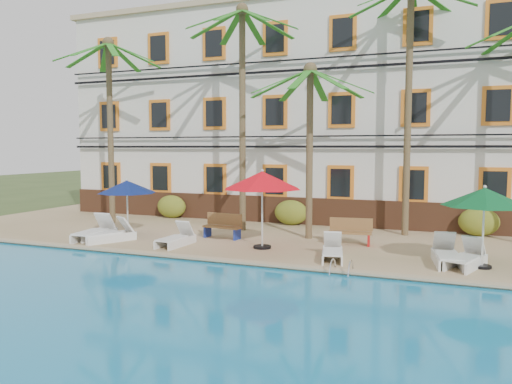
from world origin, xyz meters
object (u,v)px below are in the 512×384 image
at_px(lounger_b, 110,234).
at_px(palm_c, 310,123).
at_px(lounger_a, 95,232).
at_px(lounger_c, 176,238).
at_px(umbrella_blue, 127,187).
at_px(palm_d, 409,76).
at_px(lounger_d, 332,251).
at_px(lounger_e, 447,255).
at_px(lounger_f, 466,258).
at_px(palm_b, 242,88).
at_px(bench_left, 223,226).
at_px(palm_a, 110,104).
at_px(umbrella_green, 485,197).
at_px(pool_ladder, 341,273).
at_px(bench_right, 350,231).
at_px(umbrella_red, 262,181).

bearing_deg(lounger_b, palm_c, 26.37).
relative_size(lounger_a, lounger_c, 1.18).
bearing_deg(umbrella_blue, lounger_c, -19.85).
relative_size(palm_d, lounger_d, 5.44).
relative_size(palm_c, lounger_e, 3.29).
bearing_deg(lounger_f, palm_b, 156.74).
distance_m(palm_c, bench_left, 5.01).
height_order(palm_a, lounger_b, palm_a).
xyz_separation_m(palm_d, lounger_c, (-7.22, -5.13, -5.86)).
relative_size(palm_d, lounger_e, 4.89).
bearing_deg(bench_left, palm_c, 20.33).
xyz_separation_m(umbrella_blue, lounger_a, (-0.60, -1.16, -1.58)).
xyz_separation_m(palm_d, umbrella_green, (2.52, -4.74, -4.11)).
height_order(lounger_c, lounger_e, lounger_e).
relative_size(lounger_e, pool_ladder, 2.66).
bearing_deg(palm_d, lounger_a, -153.31).
height_order(palm_d, lounger_a, palm_d).
xyz_separation_m(umbrella_green, lounger_b, (-12.38, -0.58, -1.73)).
distance_m(palm_c, bench_right, 4.23).
xyz_separation_m(umbrella_blue, bench_left, (3.62, 0.95, -1.42)).
distance_m(umbrella_blue, pool_ladder, 9.45).
height_order(palm_c, lounger_a, palm_c).
xyz_separation_m(lounger_a, pool_ladder, (9.47, -1.47, -0.31)).
height_order(lounger_b, lounger_d, lounger_b).
bearing_deg(umbrella_green, lounger_b, -177.32).
relative_size(lounger_b, lounger_d, 1.09).
height_order(lounger_e, pool_ladder, lounger_e).
bearing_deg(lounger_d, palm_c, 117.16).
relative_size(palm_d, lounger_f, 5.05).
bearing_deg(lounger_c, palm_d, 35.39).
xyz_separation_m(palm_a, lounger_b, (2.84, -3.82, -5.04)).
bearing_deg(umbrella_red, lounger_d, -16.95).
distance_m(lounger_e, bench_right, 3.78).
distance_m(palm_c, pool_ladder, 6.76).
bearing_deg(lounger_e, lounger_f, -18.84).
bearing_deg(palm_c, palm_d, 32.06).
relative_size(lounger_c, lounger_d, 0.99).
xyz_separation_m(palm_d, umbrella_blue, (-9.95, -4.15, -4.23)).
bearing_deg(lounger_d, lounger_f, 5.67).
bearing_deg(bench_left, umbrella_green, -9.93).
bearing_deg(bench_left, lounger_e, -10.70).
bearing_deg(lounger_d, lounger_c, 178.82).
distance_m(lounger_d, bench_left, 5.09).
xyz_separation_m(umbrella_blue, bench_right, (8.32, 1.45, -1.42)).
relative_size(lounger_d, lounger_f, 0.93).
distance_m(lounger_b, bench_right, 8.64).
bearing_deg(palm_b, palm_a, -177.49).
bearing_deg(palm_d, lounger_e, -71.41).
distance_m(lounger_a, lounger_d, 8.87).
distance_m(palm_d, lounger_c, 10.62).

